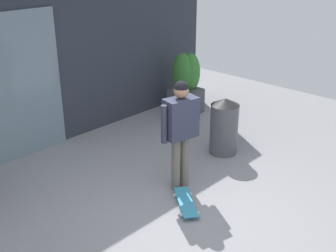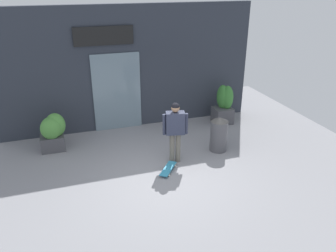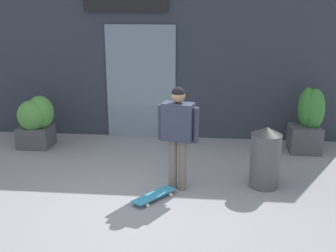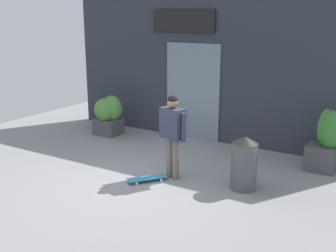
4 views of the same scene
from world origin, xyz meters
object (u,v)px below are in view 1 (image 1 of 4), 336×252
at_px(skateboarder, 181,124).
at_px(planter_box_left, 187,81).
at_px(trash_bin, 224,126).
at_px(skateboard, 186,202).

xyz_separation_m(skateboarder, planter_box_left, (2.47, 2.05, -0.34)).
bearing_deg(trash_bin, planter_box_left, 59.23).
bearing_deg(skateboarder, skateboard, -25.88).
height_order(skateboard, planter_box_left, planter_box_left).
distance_m(planter_box_left, trash_bin, 2.11).
xyz_separation_m(skateboard, trash_bin, (1.72, 0.65, 0.44)).
distance_m(skateboarder, planter_box_left, 3.22).
xyz_separation_m(skateboarder, trash_bin, (1.39, 0.24, -0.52)).
bearing_deg(skateboard, planter_box_left, 168.48).
relative_size(skateboard, planter_box_left, 0.58).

